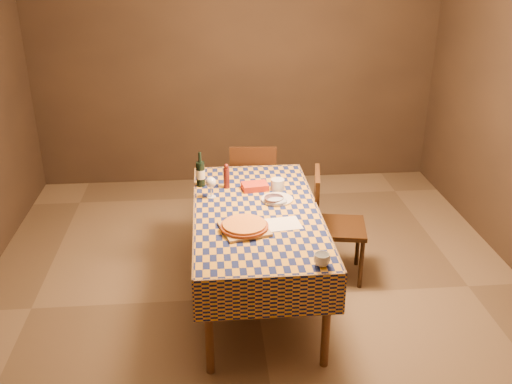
# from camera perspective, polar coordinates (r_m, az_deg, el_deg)

# --- Properties ---
(room) EXTENTS (5.00, 5.10, 2.70)m
(room) POSITION_cam_1_polar(r_m,az_deg,el_deg) (4.04, 0.06, 5.56)
(room) COLOR brown
(room) RESTS_ON ground
(dining_table) EXTENTS (0.94, 1.84, 0.77)m
(dining_table) POSITION_cam_1_polar(r_m,az_deg,el_deg) (4.29, 0.06, -2.79)
(dining_table) COLOR brown
(dining_table) RESTS_ON ground
(cutting_board) EXTENTS (0.38, 0.38, 0.02)m
(cutting_board) POSITION_cam_1_polar(r_m,az_deg,el_deg) (3.97, -1.16, -3.71)
(cutting_board) COLOR tan
(cutting_board) RESTS_ON dining_table
(pizza) EXTENTS (0.36, 0.36, 0.03)m
(pizza) POSITION_cam_1_polar(r_m,az_deg,el_deg) (3.96, -1.17, -3.38)
(pizza) COLOR #8C3A17
(pizza) RESTS_ON cutting_board
(pepper_mill) EXTENTS (0.06, 0.06, 0.21)m
(pepper_mill) POSITION_cam_1_polar(r_m,az_deg,el_deg) (4.61, -2.97, 1.54)
(pepper_mill) COLOR #4C1511
(pepper_mill) RESTS_ON dining_table
(bowl) EXTENTS (0.15, 0.15, 0.05)m
(bowl) POSITION_cam_1_polar(r_m,az_deg,el_deg) (4.37, 1.80, -0.81)
(bowl) COLOR #5B434D
(bowl) RESTS_ON dining_table
(wine_glass) EXTENTS (0.08, 0.08, 0.17)m
(wine_glass) POSITION_cam_1_polar(r_m,az_deg,el_deg) (4.44, -4.54, 0.90)
(wine_glass) COLOR silver
(wine_glass) RESTS_ON dining_table
(wine_bottle) EXTENTS (0.09, 0.09, 0.29)m
(wine_bottle) POSITION_cam_1_polar(r_m,az_deg,el_deg) (4.66, -5.57, 1.87)
(wine_bottle) COLOR black
(wine_bottle) RESTS_ON dining_table
(deli_tub) EXTENTS (0.14, 0.14, 0.09)m
(deli_tub) POSITION_cam_1_polar(r_m,az_deg,el_deg) (4.59, 2.17, 0.75)
(deli_tub) COLOR silver
(deli_tub) RESTS_ON dining_table
(takeout_container) EXTENTS (0.22, 0.17, 0.05)m
(takeout_container) POSITION_cam_1_polar(r_m,az_deg,el_deg) (4.60, -0.12, 0.56)
(takeout_container) COLOR #B72F18
(takeout_container) RESTS_ON dining_table
(white_plate) EXTENTS (0.29, 0.29, 0.01)m
(white_plate) POSITION_cam_1_polar(r_m,az_deg,el_deg) (4.42, 2.13, -0.73)
(white_plate) COLOR silver
(white_plate) RESTS_ON dining_table
(tumbler) EXTENTS (0.11, 0.11, 0.08)m
(tumbler) POSITION_cam_1_polar(r_m,az_deg,el_deg) (3.57, 6.60, -6.75)
(tumbler) COLOR silver
(tumbler) RESTS_ON dining_table
(flour_patch) EXTENTS (0.29, 0.24, 0.00)m
(flour_patch) POSITION_cam_1_polar(r_m,az_deg,el_deg) (4.06, 2.55, -3.22)
(flour_patch) COLOR white
(flour_patch) RESTS_ON dining_table
(flour_bag) EXTENTS (0.19, 0.17, 0.05)m
(flour_bag) POSITION_cam_1_polar(r_m,az_deg,el_deg) (4.35, 2.08, -0.92)
(flour_bag) COLOR #ABBCDB
(flour_bag) RESTS_ON dining_table
(chair_far) EXTENTS (0.45, 0.46, 0.93)m
(chair_far) POSITION_cam_1_polar(r_m,az_deg,el_deg) (5.34, -0.31, 0.78)
(chair_far) COLOR black
(chair_far) RESTS_ON ground
(chair_right) EXTENTS (0.49, 0.49, 0.93)m
(chair_right) POSITION_cam_1_polar(r_m,az_deg,el_deg) (4.71, 7.37, -2.73)
(chair_right) COLOR black
(chair_right) RESTS_ON ground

